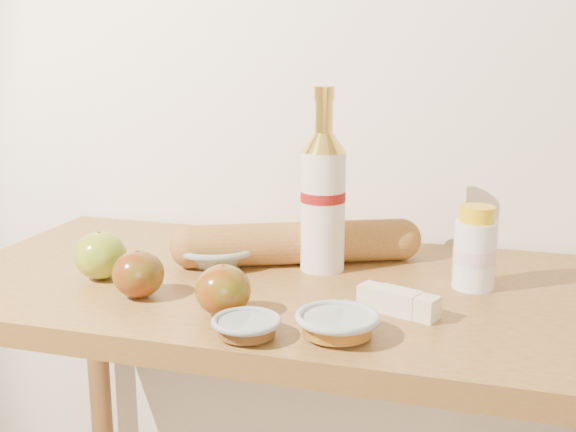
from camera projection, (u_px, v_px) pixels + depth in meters
The scene contains 12 objects.
back_wall at pixel (340, 39), 1.44m from camera, with size 3.50×0.02×2.60m, color white.
table at pixel (293, 348), 1.26m from camera, with size 1.20×0.60×0.90m.
bourbon_bottle at pixel (323, 197), 1.26m from camera, with size 0.09×0.09×0.32m.
cream_bottle at pixel (475, 250), 1.18m from camera, with size 0.09×0.09×0.14m.
egg_bowl at pixel (218, 250), 1.32m from camera, with size 0.18×0.18×0.06m.
baguette at pixel (298, 243), 1.31m from camera, with size 0.45×0.26×0.08m.
apple_yellowgreen at pixel (101, 255), 1.23m from camera, with size 0.12×0.12×0.08m.
apple_redgreen_front at pixel (138, 274), 1.14m from camera, with size 0.10×0.10×0.08m.
apple_redgreen_right at pixel (223, 290), 1.07m from camera, with size 0.11×0.11×0.08m.
sugar_bowl at pixel (247, 327), 0.99m from camera, with size 0.12×0.12×0.03m.
syrup_bowl at pixel (337, 324), 0.99m from camera, with size 0.13×0.13×0.03m.
butter_stick at pixel (398, 302), 1.08m from camera, with size 0.13×0.08×0.04m.
Camera 1 is at (0.33, 0.06, 1.30)m, focal length 45.00 mm.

